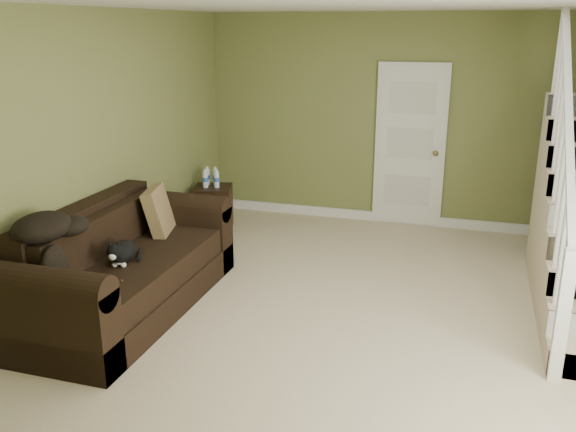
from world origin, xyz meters
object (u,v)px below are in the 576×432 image
Objects in this scene: sofa at (123,271)px; cat at (121,252)px; side_table at (213,206)px; banana at (111,285)px.

sofa is 0.32m from cat.
side_table reaches higher than banana.
cat is at bearing -83.90° from side_table.
cat is 3.03× the size of banana.
banana is (0.30, -0.64, 0.17)m from sofa.
cat is (0.27, -2.50, 0.32)m from side_table.
sofa reaches higher than cat.
sofa is 0.73m from banana.
side_table is 4.45× the size of banana.
side_table is 1.47× the size of cat.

